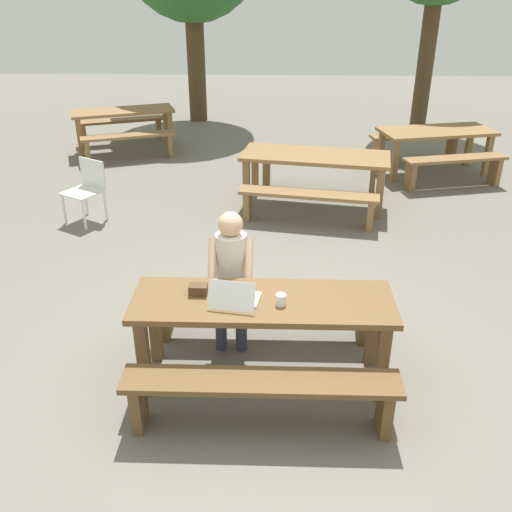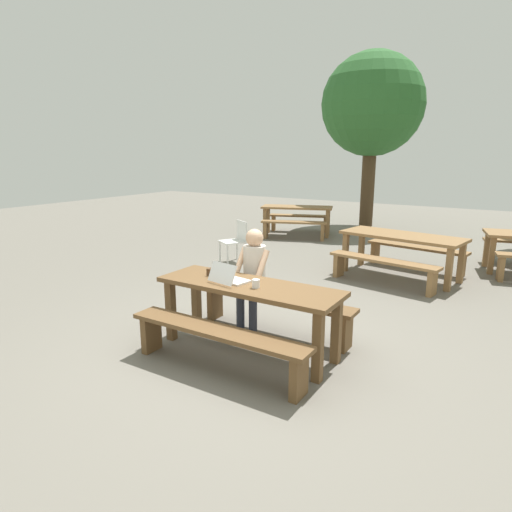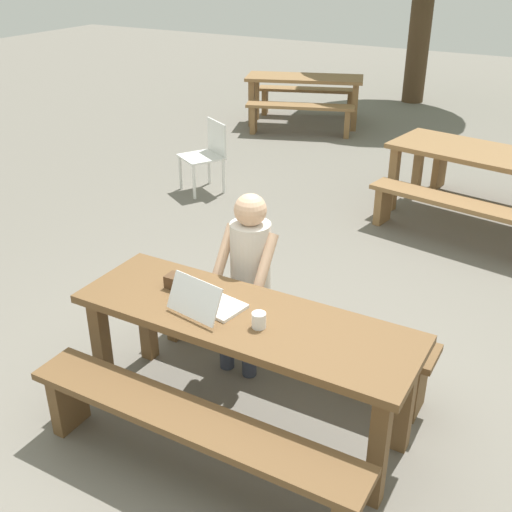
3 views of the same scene
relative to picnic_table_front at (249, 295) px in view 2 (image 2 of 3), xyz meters
name	(u,v)px [view 2 (image 2 of 3)]	position (x,y,z in m)	size (l,w,h in m)	color
ground_plane	(249,350)	(0.00, 0.00, -0.64)	(30.00, 30.00, 0.00)	slate
picnic_table_front	(249,295)	(0.00, 0.00, 0.00)	(2.05, 0.66, 0.76)	brown
bench_near	(217,339)	(0.00, -0.58, -0.29)	(2.00, 0.30, 0.46)	brown
bench_far	(275,305)	(0.00, 0.58, -0.29)	(2.00, 0.30, 0.46)	brown
laptop	(229,277)	(-0.22, -0.06, 0.18)	(0.40, 0.38, 0.23)	white
small_pouch	(214,272)	(-0.51, 0.07, 0.16)	(0.14, 0.10, 0.08)	#4C331E
coffee_mug	(256,284)	(0.14, -0.07, 0.17)	(0.08, 0.08, 0.09)	white
person_seated	(253,272)	(-0.29, 0.53, 0.09)	(0.38, 0.39, 1.25)	#333847
plastic_chair	(236,240)	(-2.41, 3.25, -0.20)	(0.60, 0.60, 0.82)	white
picnic_table_rear	(297,211)	(-2.68, 6.48, -0.01)	(1.93, 1.24, 0.77)	olive
bench_rear_south	(294,226)	(-2.48, 5.93, -0.30)	(1.64, 0.84, 0.46)	olive
bench_rear_north	(299,219)	(-2.88, 7.04, -0.30)	(1.64, 0.84, 0.46)	olive
picnic_table_distant	(402,241)	(0.66, 3.88, 0.01)	(2.15, 1.14, 0.76)	olive
bench_distant_south	(382,265)	(0.54, 3.20, -0.31)	(1.86, 0.61, 0.44)	olive
bench_distant_north	(416,252)	(0.77, 4.56, -0.31)	(1.86, 0.61, 0.44)	olive
tree_right	(372,106)	(-1.62, 8.96, 2.78)	(2.87, 2.87, 4.89)	#4C3823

